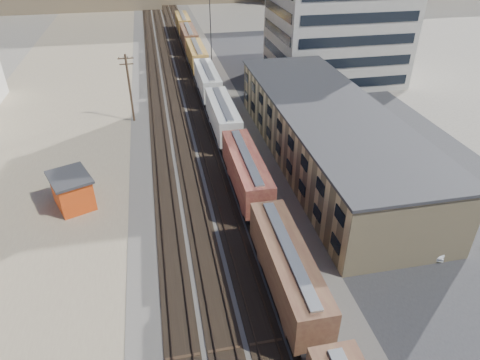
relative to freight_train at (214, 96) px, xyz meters
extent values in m
plane|color=#6B6356|center=(-3.80, -42.40, -2.79)|extent=(300.00, 300.00, 0.00)
cube|color=#4C4742|center=(-3.80, 7.60, -2.76)|extent=(18.00, 200.00, 0.06)
cube|color=#85735B|center=(-23.80, -2.40, -2.78)|extent=(24.00, 180.00, 0.03)
cube|color=#232326|center=(18.20, -7.40, -2.77)|extent=(26.00, 120.00, 0.04)
cube|color=black|center=(-8.80, 7.60, -2.69)|extent=(2.60, 200.00, 0.08)
cube|color=#38281E|center=(-9.52, 7.60, -2.57)|extent=(0.08, 200.00, 0.16)
cube|color=#38281E|center=(-8.08, 7.60, -2.57)|extent=(0.08, 200.00, 0.16)
cube|color=black|center=(-5.80, 7.60, -2.69)|extent=(2.60, 200.00, 0.08)
cube|color=#38281E|center=(-6.52, 7.60, -2.57)|extent=(0.08, 200.00, 0.16)
cube|color=#38281E|center=(-5.08, 7.60, -2.57)|extent=(0.08, 200.00, 0.16)
cube|color=black|center=(-2.80, 7.60, -2.69)|extent=(2.60, 200.00, 0.08)
cube|color=#38281E|center=(-3.52, 7.60, -2.57)|extent=(0.08, 200.00, 0.16)
cube|color=#38281E|center=(-2.08, 7.60, -2.57)|extent=(0.08, 200.00, 0.16)
cube|color=black|center=(0.00, 7.60, -2.69)|extent=(2.60, 200.00, 0.08)
cube|color=#38281E|center=(-0.72, 7.60, -2.57)|extent=(0.08, 200.00, 0.16)
cube|color=#38281E|center=(0.72, 7.60, -2.57)|extent=(0.08, 200.00, 0.16)
cube|color=black|center=(0.00, -43.08, -2.04)|extent=(2.20, 2.20, 0.90)
cube|color=black|center=(0.00, -32.93, -2.04)|extent=(2.20, 2.20, 0.90)
cube|color=#4B2A20|center=(0.00, -38.00, 0.11)|extent=(3.00, 13.34, 3.40)
cube|color=#B7B7B2|center=(0.00, -38.00, 1.89)|extent=(0.90, 12.32, 0.16)
cube|color=black|center=(0.00, -27.88, -2.04)|extent=(2.20, 2.20, 0.90)
cube|color=black|center=(0.00, -17.73, -2.04)|extent=(2.20, 2.20, 0.90)
cube|color=maroon|center=(0.00, -22.80, 0.11)|extent=(3.00, 13.34, 3.40)
cube|color=#B7B7B2|center=(0.00, -22.80, 1.89)|extent=(0.90, 12.33, 0.16)
cube|color=black|center=(0.00, -12.68, -2.04)|extent=(2.20, 2.20, 0.90)
cube|color=black|center=(0.00, -2.53, -2.04)|extent=(2.20, 2.20, 0.90)
cube|color=silver|center=(0.00, -7.60, 0.11)|extent=(3.00, 13.34, 3.40)
cube|color=#B7B7B2|center=(0.00, -7.60, 1.89)|extent=(0.90, 12.33, 0.16)
cube|color=black|center=(0.00, 2.52, -2.04)|extent=(2.20, 2.20, 0.90)
cube|color=black|center=(0.00, 12.67, -2.04)|extent=(2.20, 2.20, 0.90)
cube|color=silver|center=(0.00, 7.60, 0.11)|extent=(3.00, 13.34, 3.40)
cube|color=#B7B7B2|center=(0.00, 7.60, 1.89)|extent=(0.90, 12.33, 0.16)
cube|color=black|center=(0.00, 17.72, -2.04)|extent=(2.20, 2.20, 0.90)
cube|color=black|center=(0.00, 27.88, -2.04)|extent=(2.20, 2.20, 0.90)
cube|color=olive|center=(0.00, 22.80, 0.11)|extent=(3.00, 13.34, 3.40)
cube|color=#B7B7B2|center=(0.00, 22.80, 1.89)|extent=(0.90, 12.32, 0.16)
cube|color=black|center=(0.00, 32.92, -2.04)|extent=(2.20, 2.20, 0.90)
cube|color=black|center=(0.00, 43.07, -2.04)|extent=(2.20, 2.20, 0.90)
cube|color=#4B2A20|center=(0.00, 38.00, 0.11)|extent=(3.00, 13.34, 3.40)
cube|color=#B7B7B2|center=(0.00, 38.00, 1.89)|extent=(0.90, 12.32, 0.16)
cube|color=black|center=(0.00, 48.12, -2.04)|extent=(2.20, 2.20, 0.90)
cube|color=black|center=(0.00, 58.27, -2.04)|extent=(2.20, 2.20, 0.90)
cube|color=olive|center=(0.00, 53.20, 0.11)|extent=(3.00, 13.34, 3.40)
cube|color=#B7B7B2|center=(0.00, 53.20, 1.89)|extent=(0.90, 12.32, 0.16)
cube|color=tan|center=(11.20, -17.40, 0.71)|extent=(12.00, 40.00, 7.00)
cube|color=#2D2D30|center=(11.20, -17.40, 4.31)|extent=(12.40, 40.40, 0.30)
cube|color=black|center=(5.15, -17.40, -0.59)|extent=(0.12, 36.00, 1.20)
cube|color=black|center=(5.15, -17.40, 2.41)|extent=(0.12, 36.00, 1.20)
cube|color=#9E998E|center=(24.20, 12.60, 6.21)|extent=(22.00, 18.00, 18.00)
cube|color=black|center=(13.15, 12.60, 6.21)|extent=(0.12, 16.00, 16.00)
cube|color=black|center=(24.20, 3.55, 6.21)|extent=(20.00, 0.12, 16.00)
cylinder|color=#382619|center=(-12.30, -0.40, 2.21)|extent=(0.32, 0.32, 10.00)
cube|color=#382619|center=(-12.30, -0.40, 6.61)|extent=(2.20, 0.14, 0.14)
cube|color=#382619|center=(-12.30, -0.40, 5.81)|extent=(1.90, 0.14, 0.14)
cylinder|color=black|center=(-11.70, -0.40, 6.76)|extent=(0.08, 0.08, 0.22)
cylinder|color=black|center=(2.20, 17.60, 6.21)|extent=(0.16, 0.16, 18.00)
cube|color=#CD4213|center=(-18.34, -21.49, -1.12)|extent=(4.80, 5.41, 3.35)
cube|color=#2D2D30|center=(-18.34, -21.49, 0.67)|extent=(5.39, 5.99, 0.28)
cube|color=black|center=(-16.74, -20.83, -1.01)|extent=(0.53, 1.08, 1.12)
imported|color=silver|center=(14.92, -35.28, -2.04)|extent=(3.58, 4.81, 1.51)
imported|color=navy|center=(20.08, -1.27, -2.02)|extent=(5.89, 5.51, 1.54)
imported|color=silver|center=(22.52, 6.73, -2.02)|extent=(2.24, 4.70, 1.55)
camera|label=1|loc=(-8.66, -61.59, 23.56)|focal=32.00mm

